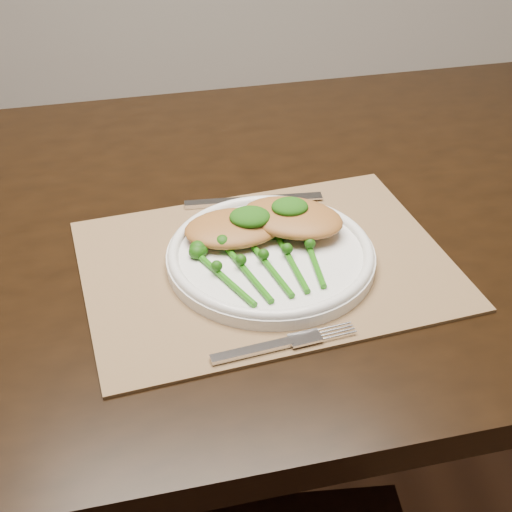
{
  "coord_description": "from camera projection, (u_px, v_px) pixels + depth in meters",
  "views": [
    {
      "loc": [
        0.11,
        -0.87,
        1.31
      ],
      "look_at": [
        0.15,
        -0.14,
        0.78
      ],
      "focal_mm": 50.0,
      "sensor_mm": 36.0,
      "label": 1
    }
  ],
  "objects": [
    {
      "name": "dinner_plate",
      "position": [
        271.0,
        255.0,
        0.92
      ],
      "size": [
        0.27,
        0.27,
        0.02
      ],
      "color": "white",
      "rests_on": "placemat"
    },
    {
      "name": "placemat",
      "position": [
        266.0,
        264.0,
        0.93
      ],
      "size": [
        0.54,
        0.45,
        0.0
      ],
      "primitive_type": "cube",
      "rotation": [
        0.0,
        0.0,
        0.25
      ],
      "color": "olive",
      "rests_on": "dining_table"
    },
    {
      "name": "dining_table",
      "position": [
        207.0,
        397.0,
        1.24
      ],
      "size": [
        1.73,
        1.16,
        0.75
      ],
      "rotation": [
        0.0,
        0.0,
        0.17
      ],
      "color": "black",
      "rests_on": "ground"
    },
    {
      "name": "fork",
      "position": [
        293.0,
        341.0,
        0.8
      ],
      "size": [
        0.17,
        0.06,
        0.01
      ],
      "rotation": [
        0.0,
        0.0,
        0.27
      ],
      "color": "silver",
      "rests_on": "placemat"
    },
    {
      "name": "broccolini_bundle",
      "position": [
        270.0,
        268.0,
        0.89
      ],
      "size": [
        0.18,
        0.2,
        0.04
      ],
      "rotation": [
        0.0,
        0.0,
        0.33
      ],
      "color": "#1B620C",
      "rests_on": "dinner_plate"
    },
    {
      "name": "chicken_fillet_left",
      "position": [
        234.0,
        228.0,
        0.94
      ],
      "size": [
        0.14,
        0.11,
        0.03
      ],
      "primitive_type": "ellipsoid",
      "rotation": [
        0.0,
        0.0,
        0.16
      ],
      "color": "#A56A30",
      "rests_on": "dinner_plate"
    },
    {
      "name": "pesto_dollop_left",
      "position": [
        250.0,
        217.0,
        0.94
      ],
      "size": [
        0.05,
        0.05,
        0.02
      ],
      "primitive_type": "ellipsoid",
      "color": "#113F09",
      "rests_on": "chicken_fillet_left"
    },
    {
      "name": "knife",
      "position": [
        240.0,
        201.0,
        1.05
      ],
      "size": [
        0.2,
        0.03,
        0.01
      ],
      "rotation": [
        0.0,
        0.0,
        0.07
      ],
      "color": "silver",
      "rests_on": "placemat"
    },
    {
      "name": "chicken_fillet_right",
      "position": [
        292.0,
        218.0,
        0.95
      ],
      "size": [
        0.16,
        0.14,
        0.03
      ],
      "primitive_type": "ellipsoid",
      "rotation": [
        0.0,
        0.0,
        -0.39
      ],
      "color": "#A56A30",
      "rests_on": "dinner_plate"
    },
    {
      "name": "pesto_dollop_right",
      "position": [
        290.0,
        207.0,
        0.94
      ],
      "size": [
        0.05,
        0.04,
        0.02
      ],
      "primitive_type": "ellipsoid",
      "color": "#113F09",
      "rests_on": "chicken_fillet_right"
    }
  ]
}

